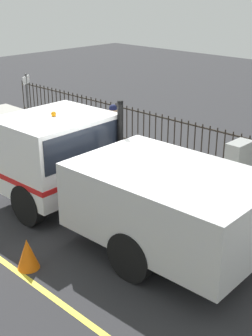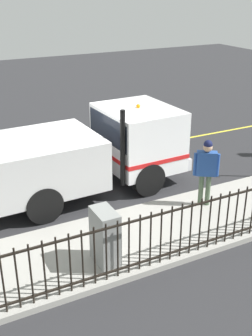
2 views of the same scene
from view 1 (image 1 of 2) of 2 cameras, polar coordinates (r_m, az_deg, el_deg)
ground_plane at (r=10.31m, az=-2.74°, el=-7.24°), size 47.79×47.79×0.00m
sidewalk_slab at (r=12.30m, az=7.50°, el=-1.98°), size 2.58×21.72×0.14m
lane_marking at (r=9.12m, az=-13.80°, el=-12.23°), size 0.12×19.55×0.01m
work_truck at (r=9.77m, az=-2.58°, el=-0.73°), size 2.64×6.48×2.58m
worker_standing at (r=12.91m, az=-1.60°, el=4.95°), size 0.47×0.56×1.80m
iron_fence at (r=12.93m, az=10.75°, el=2.43°), size 0.04×18.50×1.27m
utility_cabinet at (r=11.96m, az=13.82°, el=0.38°), size 0.72×0.41×1.23m
traffic_cone at (r=8.95m, az=-12.21°, el=-10.45°), size 0.43×0.43×0.62m
street_sign at (r=14.86m, az=-12.18°, el=8.16°), size 0.43×0.31×2.33m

